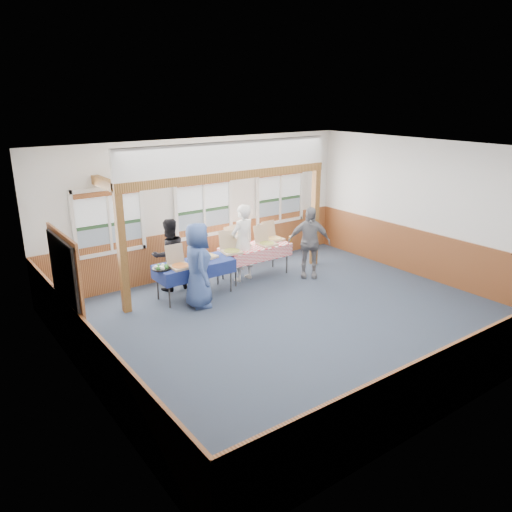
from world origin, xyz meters
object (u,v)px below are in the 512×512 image
at_px(woman_white, 243,243).
at_px(person_grey, 309,242).
at_px(table_right, 255,248).
at_px(woman_black, 169,255).
at_px(table_left, 194,265).
at_px(man_blue, 198,265).

height_order(woman_white, person_grey, woman_white).
bearing_deg(table_right, woman_black, -179.48).
bearing_deg(table_left, person_grey, -13.21).
xyz_separation_m(woman_white, person_grey, (1.38, -0.73, -0.05)).
height_order(table_left, woman_white, woman_white).
height_order(woman_black, person_grey, person_grey).
height_order(woman_white, man_blue, woman_white).
bearing_deg(person_grey, woman_white, -169.41).
xyz_separation_m(woman_black, person_grey, (3.01, -1.19, 0.04)).
bearing_deg(woman_black, table_left, 113.54).
bearing_deg(man_blue, woman_white, -47.60).
bearing_deg(table_left, table_right, 4.87).
height_order(woman_black, man_blue, man_blue).
bearing_deg(woman_white, woman_black, -25.89).
xyz_separation_m(table_left, woman_white, (1.38, 0.19, 0.20)).
distance_m(table_left, table_right, 1.76).
bearing_deg(person_grey, table_left, -152.70).
xyz_separation_m(table_left, man_blue, (-0.20, -0.52, 0.18)).
relative_size(table_right, woman_white, 0.99).
height_order(table_left, woman_black, woman_black).
distance_m(man_blue, person_grey, 2.95).
relative_size(woman_white, woman_black, 1.12).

